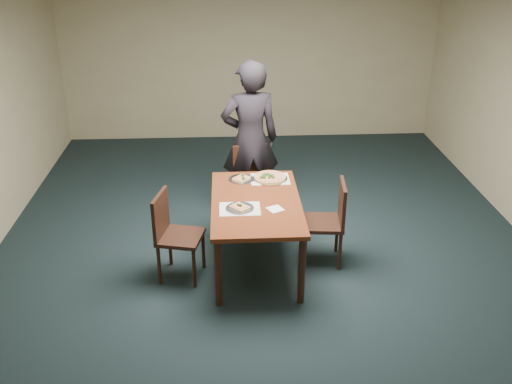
{
  "coord_description": "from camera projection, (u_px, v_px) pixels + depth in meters",
  "views": [
    {
      "loc": [
        -0.41,
        -5.15,
        3.31
      ],
      "look_at": [
        -0.12,
        0.0,
        0.85
      ],
      "focal_mm": 40.0,
      "sensor_mm": 36.0,
      "label": 1
    }
  ],
  "objects": [
    {
      "name": "slice_plate_far",
      "position": [
        241.0,
        179.0,
        6.22
      ],
      "size": [
        0.28,
        0.28,
        0.06
      ],
      "color": "silver",
      "rests_on": "dining_table"
    },
    {
      "name": "placemat_near",
      "position": [
        240.0,
        209.0,
        5.6
      ],
      "size": [
        0.4,
        0.3,
        0.0
      ],
      "primitive_type": "cube",
      "color": "white",
      "rests_on": "dining_table"
    },
    {
      "name": "room_shell",
      "position": [
        269.0,
        106.0,
        5.34
      ],
      "size": [
        8.0,
        8.0,
        8.0
      ],
      "color": "tan",
      "rests_on": "ground"
    },
    {
      "name": "diner",
      "position": [
        250.0,
        139.0,
        6.79
      ],
      "size": [
        0.75,
        0.55,
        1.91
      ],
      "primitive_type": "imported",
      "rotation": [
        0.0,
        0.0,
        3.29
      ],
      "color": "black",
      "rests_on": "ground"
    },
    {
      "name": "napkin",
      "position": [
        275.0,
        209.0,
        5.59
      ],
      "size": [
        0.19,
        0.19,
        0.01
      ],
      "primitive_type": "cube",
      "rotation": [
        0.0,
        0.0,
        0.46
      ],
      "color": "white",
      "rests_on": "dining_table"
    },
    {
      "name": "ground",
      "position": [
        267.0,
        264.0,
        6.09
      ],
      "size": [
        8.0,
        8.0,
        0.0
      ],
      "primitive_type": "plane",
      "color": "black",
      "rests_on": "ground"
    },
    {
      "name": "chair_left",
      "position": [
        173.0,
        231.0,
        5.68
      ],
      "size": [
        0.5,
        0.5,
        0.91
      ],
      "rotation": [
        0.0,
        0.0,
        1.35
      ],
      "color": "black",
      "rests_on": "ground"
    },
    {
      "name": "slice_plate_near",
      "position": [
        240.0,
        208.0,
        5.59
      ],
      "size": [
        0.28,
        0.28,
        0.06
      ],
      "color": "silver",
      "rests_on": "dining_table"
    },
    {
      "name": "pizza_pan",
      "position": [
        270.0,
        177.0,
        6.23
      ],
      "size": [
        0.38,
        0.38,
        0.07
      ],
      "color": "silver",
      "rests_on": "dining_table"
    },
    {
      "name": "chair_right",
      "position": [
        330.0,
        218.0,
        5.93
      ],
      "size": [
        0.46,
        0.46,
        0.91
      ],
      "rotation": [
        0.0,
        0.0,
        -1.67
      ],
      "color": "black",
      "rests_on": "ground"
    },
    {
      "name": "dining_table",
      "position": [
        256.0,
        209.0,
        5.8
      ],
      "size": [
        0.9,
        1.5,
        0.75
      ],
      "color": "#542210",
      "rests_on": "ground"
    },
    {
      "name": "placemat_main",
      "position": [
        270.0,
        179.0,
        6.25
      ],
      "size": [
        0.42,
        0.32,
        0.0
      ],
      "primitive_type": "cube",
      "color": "white",
      "rests_on": "dining_table"
    },
    {
      "name": "chair_far",
      "position": [
        252.0,
        179.0,
        6.83
      ],
      "size": [
        0.51,
        0.51,
        0.91
      ],
      "rotation": [
        0.0,
        0.0,
        0.25
      ],
      "color": "black",
      "rests_on": "ground"
    }
  ]
}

